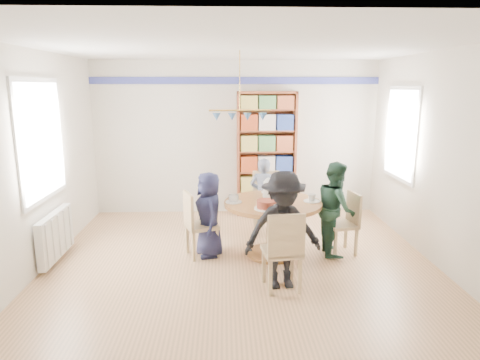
{
  "coord_description": "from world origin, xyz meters",
  "views": [
    {
      "loc": [
        -0.21,
        -5.08,
        2.26
      ],
      "look_at": [
        0.0,
        0.4,
        1.05
      ],
      "focal_mm": 32.0,
      "sensor_mm": 36.0,
      "label": 1
    }
  ],
  "objects_px": {
    "chair_right": "(347,220)",
    "chair_near": "(284,248)",
    "dining_table": "(273,216)",
    "bookshelf": "(266,155)",
    "chair_far": "(266,199)",
    "person_left": "(209,214)",
    "person_right": "(336,208)",
    "person_far": "(263,196)",
    "chair_left": "(196,221)",
    "person_near": "(283,231)",
    "radiator": "(56,235)"
  },
  "relations": [
    {
      "from": "chair_right",
      "to": "chair_near",
      "type": "bearing_deg",
      "value": -132.57
    },
    {
      "from": "dining_table",
      "to": "bookshelf",
      "type": "distance_m",
      "value": 2.01
    },
    {
      "from": "chair_far",
      "to": "person_left",
      "type": "height_order",
      "value": "person_left"
    },
    {
      "from": "person_right",
      "to": "person_far",
      "type": "height_order",
      "value": "person_right"
    },
    {
      "from": "chair_left",
      "to": "person_far",
      "type": "distance_m",
      "value": 1.35
    },
    {
      "from": "dining_table",
      "to": "chair_far",
      "type": "relative_size",
      "value": 1.37
    },
    {
      "from": "person_left",
      "to": "person_near",
      "type": "bearing_deg",
      "value": 25.63
    },
    {
      "from": "radiator",
      "to": "chair_left",
      "type": "height_order",
      "value": "chair_left"
    },
    {
      "from": "person_left",
      "to": "person_right",
      "type": "relative_size",
      "value": 0.9
    },
    {
      "from": "person_far",
      "to": "radiator",
      "type": "bearing_deg",
      "value": 39.54
    },
    {
      "from": "chair_far",
      "to": "person_left",
      "type": "distance_m",
      "value": 1.32
    },
    {
      "from": "chair_left",
      "to": "radiator",
      "type": "bearing_deg",
      "value": -177.38
    },
    {
      "from": "chair_near",
      "to": "bookshelf",
      "type": "bearing_deg",
      "value": 88.2
    },
    {
      "from": "chair_right",
      "to": "person_far",
      "type": "xyz_separation_m",
      "value": [
        -1.06,
        0.85,
        0.13
      ]
    },
    {
      "from": "dining_table",
      "to": "person_left",
      "type": "height_order",
      "value": "person_left"
    },
    {
      "from": "chair_far",
      "to": "radiator",
      "type": "bearing_deg",
      "value": -158.9
    },
    {
      "from": "dining_table",
      "to": "person_right",
      "type": "xyz_separation_m",
      "value": [
        0.86,
        0.04,
        0.08
      ]
    },
    {
      "from": "person_left",
      "to": "chair_far",
      "type": "bearing_deg",
      "value": 122.72
    },
    {
      "from": "radiator",
      "to": "person_left",
      "type": "bearing_deg",
      "value": 3.28
    },
    {
      "from": "person_far",
      "to": "person_left",
      "type": "bearing_deg",
      "value": 67.38
    },
    {
      "from": "radiator",
      "to": "chair_right",
      "type": "xyz_separation_m",
      "value": [
        3.88,
        0.15,
        0.12
      ]
    },
    {
      "from": "bookshelf",
      "to": "radiator",
      "type": "bearing_deg",
      "value": -145.35
    },
    {
      "from": "chair_near",
      "to": "person_right",
      "type": "height_order",
      "value": "person_right"
    },
    {
      "from": "dining_table",
      "to": "person_right",
      "type": "height_order",
      "value": "person_right"
    },
    {
      "from": "chair_right",
      "to": "chair_far",
      "type": "relative_size",
      "value": 0.89
    },
    {
      "from": "chair_left",
      "to": "chair_near",
      "type": "bearing_deg",
      "value": -45.55
    },
    {
      "from": "dining_table",
      "to": "person_near",
      "type": "distance_m",
      "value": 0.95
    },
    {
      "from": "bookshelf",
      "to": "person_right",
      "type": "bearing_deg",
      "value": -68.11
    },
    {
      "from": "chair_near",
      "to": "bookshelf",
      "type": "relative_size",
      "value": 0.43
    },
    {
      "from": "chair_far",
      "to": "person_far",
      "type": "bearing_deg",
      "value": -115.97
    },
    {
      "from": "chair_left",
      "to": "chair_far",
      "type": "xyz_separation_m",
      "value": [
        1.04,
        1.02,
        0.03
      ]
    },
    {
      "from": "radiator",
      "to": "dining_table",
      "type": "relative_size",
      "value": 0.77
    },
    {
      "from": "radiator",
      "to": "person_left",
      "type": "height_order",
      "value": "person_left"
    },
    {
      "from": "chair_right",
      "to": "person_right",
      "type": "relative_size",
      "value": 0.66
    },
    {
      "from": "chair_near",
      "to": "person_near",
      "type": "bearing_deg",
      "value": 88.0
    },
    {
      "from": "radiator",
      "to": "bookshelf",
      "type": "relative_size",
      "value": 0.46
    },
    {
      "from": "chair_left",
      "to": "person_near",
      "type": "bearing_deg",
      "value": -42.15
    },
    {
      "from": "dining_table",
      "to": "person_far",
      "type": "height_order",
      "value": "person_far"
    },
    {
      "from": "chair_right",
      "to": "person_right",
      "type": "height_order",
      "value": "person_right"
    },
    {
      "from": "radiator",
      "to": "chair_far",
      "type": "relative_size",
      "value": 1.05
    },
    {
      "from": "radiator",
      "to": "dining_table",
      "type": "xyz_separation_m",
      "value": [
        2.85,
        0.1,
        0.21
      ]
    },
    {
      "from": "radiator",
      "to": "person_right",
      "type": "bearing_deg",
      "value": 2.14
    },
    {
      "from": "person_left",
      "to": "chair_right",
      "type": "bearing_deg",
      "value": 74.8
    },
    {
      "from": "chair_right",
      "to": "chair_near",
      "type": "distance_m",
      "value": 1.51
    },
    {
      "from": "chair_right",
      "to": "person_far",
      "type": "bearing_deg",
      "value": 141.25
    },
    {
      "from": "person_near",
      "to": "bookshelf",
      "type": "relative_size",
      "value": 0.62
    },
    {
      "from": "chair_right",
      "to": "person_near",
      "type": "distance_m",
      "value": 1.44
    },
    {
      "from": "person_left",
      "to": "person_right",
      "type": "distance_m",
      "value": 1.72
    },
    {
      "from": "person_far",
      "to": "dining_table",
      "type": "bearing_deg",
      "value": 112.55
    },
    {
      "from": "chair_far",
      "to": "dining_table",
      "type": "bearing_deg",
      "value": -90.67
    }
  ]
}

